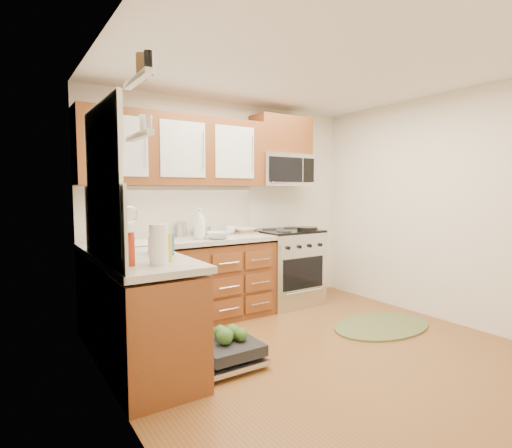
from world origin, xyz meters
TOP-DOWN VIEW (x-y plane):
  - floor at (0.00, 0.00)m, footprint 3.50×3.50m
  - ceiling at (0.00, 0.00)m, footprint 3.50×3.50m
  - wall_back at (0.00, 1.75)m, footprint 3.50×0.04m
  - wall_left at (-1.75, 0.00)m, footprint 0.04×3.50m
  - wall_right at (1.75, 0.00)m, footprint 0.04×3.50m
  - base_cabinet_back at (-0.73, 1.45)m, footprint 2.05×0.60m
  - base_cabinet_left at (-1.45, 0.52)m, footprint 0.60×1.25m
  - countertop_back at (-0.72, 1.44)m, footprint 2.07×0.64m
  - countertop_left at (-1.44, 0.53)m, footprint 0.64×1.27m
  - backsplash_back at (-0.73, 1.74)m, footprint 2.05×0.02m
  - backsplash_left at (-1.74, 0.52)m, footprint 0.02×1.25m
  - upper_cabinets at (-0.73, 1.57)m, footprint 2.05×0.35m
  - cabinet_over_mw at (0.68, 1.57)m, footprint 0.76×0.35m
  - range at (0.68, 1.43)m, footprint 0.76×0.64m
  - microwave at (0.68, 1.55)m, footprint 0.76×0.38m
  - sink at (-1.25, 1.42)m, footprint 0.62×0.50m
  - dishwasher at (-0.86, 0.30)m, footprint 0.70×0.60m
  - window at (-1.74, 0.50)m, footprint 0.03×1.05m
  - window_blind at (-1.71, 0.50)m, footprint 0.02×0.96m
  - shelf_upper at (-1.72, -0.35)m, footprint 0.04×0.40m
  - shelf_lower at (-1.72, -0.35)m, footprint 0.04×0.40m
  - rug at (1.00, 0.19)m, footprint 1.24×0.87m
  - skillet at (0.80, 1.18)m, footprint 0.27×0.27m
  - stock_pot at (-0.41, 1.60)m, footprint 0.23×0.23m
  - cutting_board at (0.14, 1.55)m, footprint 0.26×0.17m
  - canister at (-0.65, 1.65)m, footprint 0.14×0.14m
  - paper_towel_roll at (-1.43, 0.19)m, footprint 0.16×0.16m
  - mustard_bottle at (-1.35, 0.25)m, footprint 0.08×0.08m
  - red_bottle at (-1.62, 0.24)m, footprint 0.08×0.08m
  - wooden_box at (-1.25, 0.64)m, footprint 0.16×0.14m
  - blue_carton at (-1.25, 0.53)m, footprint 0.12×0.08m
  - bowl_a at (0.15, 1.60)m, footprint 0.28×0.28m
  - bowl_b at (-0.40, 1.25)m, footprint 0.30×0.30m
  - cup at (-0.06, 1.59)m, footprint 0.15×0.15m
  - soap_bottle_a at (-0.57, 1.34)m, footprint 0.17×0.17m
  - soap_bottle_b at (-1.27, 0.73)m, footprint 0.11×0.11m
  - soap_bottle_c at (-1.62, 0.41)m, footprint 0.19×0.19m

SIDE VIEW (x-z plane):
  - floor at x=0.00m, z-range 0.00..0.00m
  - rug at x=1.00m, z-range 0.00..0.02m
  - dishwasher at x=-0.86m, z-range 0.00..0.20m
  - base_cabinet_back at x=-0.73m, z-range 0.00..0.85m
  - base_cabinet_left at x=-1.45m, z-range 0.00..0.85m
  - range at x=0.68m, z-range 0.00..0.95m
  - sink at x=-1.25m, z-range 0.67..0.93m
  - countertop_back at x=-0.72m, z-range 0.88..0.93m
  - countertop_left at x=-1.44m, z-range 0.88..0.93m
  - cutting_board at x=0.14m, z-range 0.93..0.94m
  - bowl_a at x=0.15m, z-range 0.93..0.99m
  - bowl_b at x=-0.40m, z-range 0.93..1.00m
  - skillet at x=0.80m, z-range 0.95..1.00m
  - cup at x=-0.06m, z-range 0.93..1.03m
  - stock_pot at x=-0.41m, z-range 0.93..1.04m
  - wooden_box at x=-1.25m, z-range 0.93..1.05m
  - canister at x=-0.65m, z-range 0.93..1.10m
  - blue_carton at x=-1.25m, z-range 0.93..1.10m
  - soap_bottle_c at x=-1.62m, z-range 0.93..1.11m
  - soap_bottle_b at x=-1.27m, z-range 0.93..1.12m
  - mustard_bottle at x=-1.35m, z-range 0.93..1.14m
  - red_bottle at x=-1.62m, z-range 0.93..1.16m
  - paper_towel_roll at x=-1.43m, z-range 0.93..1.21m
  - soap_bottle_a at x=-0.57m, z-range 0.93..1.26m
  - backsplash_back at x=-0.73m, z-range 0.93..1.49m
  - backsplash_left at x=-1.74m, z-range 0.93..1.49m
  - wall_back at x=0.00m, z-range 0.00..2.50m
  - wall_left at x=-1.75m, z-range 0.00..2.50m
  - wall_right at x=1.75m, z-range 0.00..2.50m
  - window at x=-1.74m, z-range 1.02..2.08m
  - microwave at x=0.68m, z-range 1.50..1.90m
  - shelf_lower at x=-1.72m, z-range 1.74..1.76m
  - upper_cabinets at x=-0.73m, z-range 1.50..2.25m
  - window_blind at x=-1.71m, z-range 1.68..2.08m
  - shelf_upper at x=-1.72m, z-range 2.03..2.06m
  - cabinet_over_mw at x=0.68m, z-range 1.90..2.37m
  - ceiling at x=0.00m, z-range 2.50..2.50m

